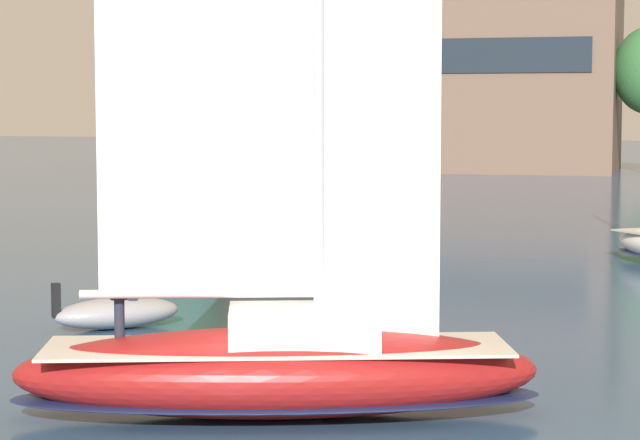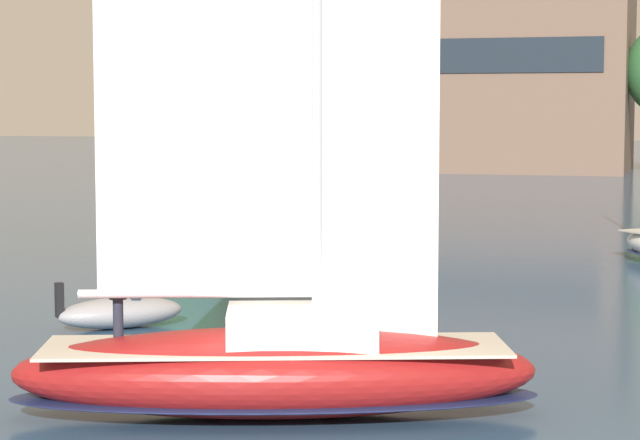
{
  "view_description": "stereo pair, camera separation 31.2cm",
  "coord_description": "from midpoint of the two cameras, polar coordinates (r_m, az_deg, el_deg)",
  "views": [
    {
      "loc": [
        7.23,
        -22.31,
        5.92
      ],
      "look_at": [
        0.0,
        3.0,
        3.52
      ],
      "focal_mm": 70.0,
      "sensor_mm": 36.0,
      "label": 1
    },
    {
      "loc": [
        7.53,
        -22.22,
        5.92
      ],
      "look_at": [
        0.0,
        3.0,
        3.52
      ],
      "focal_mm": 70.0,
      "sensor_mm": 36.0,
      "label": 2
    }
  ],
  "objects": [
    {
      "name": "tree_shore_left",
      "position": [
        113.28,
        -6.76,
        8.76
      ],
      "size": [
        9.01,
        9.01,
        18.55
      ],
      "color": "#4C3828",
      "rests_on": "ground"
    },
    {
      "name": "sailboat_main",
      "position": [
        23.95,
        -2.33,
        -6.4
      ],
      "size": [
        10.52,
        5.97,
        13.94
      ],
      "color": "maroon",
      "rests_on": "ground"
    },
    {
      "name": "motor_tender",
      "position": [
        33.85,
        -9.55,
        -4.19
      ],
      "size": [
        3.47,
        3.35,
        1.32
      ],
      "color": "#99999E",
      "rests_on": "ground"
    },
    {
      "name": "ground_plane",
      "position": [
        24.19,
        -2.35,
        -8.95
      ],
      "size": [
        400.0,
        400.0,
        0.0
      ],
      "primitive_type": "plane",
      "color": "#2D4C6B"
    },
    {
      "name": "waterfront_building",
      "position": [
        119.27,
        4.6,
        7.04
      ],
      "size": [
        37.59,
        18.94,
        19.42
      ],
      "color": "brown",
      "rests_on": "ground"
    }
  ]
}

